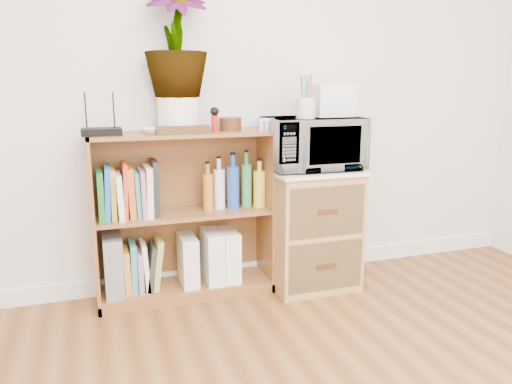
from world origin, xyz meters
name	(u,v)px	position (x,y,z in m)	size (l,w,h in m)	color
skirting_board	(237,271)	(0.00, 2.24, 0.05)	(4.00, 0.02, 0.10)	white
bookshelf	(184,216)	(-0.35, 2.10, 0.47)	(1.00, 0.30, 0.95)	brown
wicker_unit	(310,229)	(0.40, 2.02, 0.35)	(0.50, 0.45, 0.70)	#9E7542
microwave	(313,143)	(0.40, 2.02, 0.87)	(0.54, 0.37, 0.30)	white
pen_cup	(306,108)	(0.31, 1.94, 1.08)	(0.11, 0.11, 0.12)	silver
small_appliance	(331,100)	(0.53, 2.06, 1.11)	(0.23, 0.19, 0.18)	white
router	(101,132)	(-0.77, 2.08, 0.97)	(0.20, 0.14, 0.04)	black
white_bowl	(154,131)	(-0.50, 2.07, 0.97)	(0.13, 0.13, 0.03)	white
plant_pot	(178,115)	(-0.36, 2.12, 1.04)	(0.22, 0.22, 0.19)	white
potted_plant	(176,40)	(-0.36, 2.12, 1.43)	(0.33, 0.33, 0.59)	#327F37
trinket_box	(183,130)	(-0.36, 2.00, 0.97)	(0.28, 0.07, 0.04)	#39220F
kokeshi_doll	(215,124)	(-0.17, 2.06, 1.00)	(0.04, 0.04, 0.09)	#A5141A
wooden_bowl	(230,124)	(-0.07, 2.11, 0.99)	(0.13, 0.13, 0.07)	#3B2010
paint_jars	(267,126)	(0.11, 2.01, 0.98)	(0.11, 0.04, 0.06)	pink
file_box	(113,264)	(-0.75, 2.10, 0.24)	(0.10, 0.26, 0.33)	slate
magazine_holder_left	(188,260)	(-0.34, 2.09, 0.21)	(0.09, 0.23, 0.29)	white
magazine_holder_mid	(212,256)	(-0.19, 2.09, 0.22)	(0.10, 0.24, 0.30)	white
magazine_holder_right	(228,255)	(-0.10, 2.09, 0.22)	(0.09, 0.24, 0.30)	white
cookbooks	(128,192)	(-0.65, 2.10, 0.64)	(0.32, 0.20, 0.30)	#1B6827
liquor_bottles	(235,183)	(-0.05, 2.10, 0.65)	(0.37, 0.07, 0.32)	#BB6B23
lower_books	(142,266)	(-0.60, 2.10, 0.20)	(0.22, 0.19, 0.29)	orange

